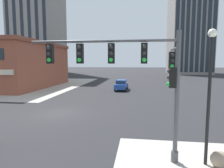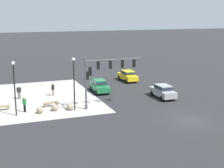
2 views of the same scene
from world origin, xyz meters
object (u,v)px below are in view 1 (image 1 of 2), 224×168
bollard_sphere_curb_a (219,159)px  car_main_northbound_far (121,84)px  traffic_signal_main (137,72)px  street_lamp_corner_near (210,83)px

bollard_sphere_curb_a → car_main_northbound_far: car_main_northbound_far is taller
bollard_sphere_curb_a → car_main_northbound_far: size_ratio=0.16×
traffic_signal_main → car_main_northbound_far: size_ratio=1.53×
bollard_sphere_curb_a → car_main_northbound_far: 23.80m
bollard_sphere_curb_a → traffic_signal_main: bearing=173.5°
street_lamp_corner_near → bollard_sphere_curb_a: bearing=-20.4°
traffic_signal_main → bollard_sphere_curb_a: (3.55, -0.40, -3.71)m
street_lamp_corner_near → car_main_northbound_far: street_lamp_corner_near is taller
bollard_sphere_curb_a → car_main_northbound_far: (-6.24, 22.96, 0.55)m
traffic_signal_main → bollard_sphere_curb_a: bearing=-6.5°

